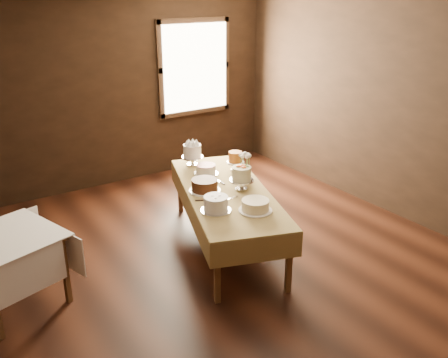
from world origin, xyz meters
TOP-DOWN VIEW (x-y plane):
  - floor at (0.00, 0.00)m, footprint 5.00×6.00m
  - wall_back at (0.00, 3.00)m, footprint 5.00×0.02m
  - wall_right at (2.50, 0.00)m, footprint 0.02×6.00m
  - window at (1.30, 2.94)m, footprint 1.10×0.05m
  - display_table at (0.21, 0.46)m, footprint 1.56×2.39m
  - side_table at (-2.04, 0.62)m, footprint 1.06×1.06m
  - cake_meringue at (0.30, 1.35)m, footprint 0.29×0.29m
  - cake_lattice at (0.27, 1.00)m, footprint 0.33×0.33m
  - cake_caramel at (0.64, 0.91)m, footprint 0.22×0.22m
  - cake_chocolate at (-0.01, 0.57)m, footprint 0.38×0.38m
  - cake_flowers at (0.35, 0.38)m, footprint 0.27×0.27m
  - cake_swirl at (-0.18, 0.08)m, footprint 0.34×0.34m
  - cake_cream at (0.15, -0.14)m, footprint 0.34×0.34m
  - cake_server_a at (0.13, 0.25)m, footprint 0.24×0.05m
  - cake_server_b at (0.34, 0.03)m, footprint 0.15×0.21m
  - cake_server_c at (0.28, 0.76)m, footprint 0.04×0.24m
  - cake_server_d at (0.56, 0.60)m, footprint 0.24×0.06m
  - cake_server_e at (-0.09, 0.31)m, footprint 0.22×0.15m
  - flower_vase at (0.50, 0.53)m, footprint 0.19×0.19m
  - flower_bouquet at (0.50, 0.53)m, footprint 0.14×0.14m

SIDE VIEW (x-z plane):
  - floor at x=0.00m, z-range -0.01..0.01m
  - side_table at x=-2.04m, z-range 0.27..0.99m
  - display_table at x=0.21m, z-range 0.29..0.98m
  - cake_server_a at x=0.13m, z-range 0.69..0.70m
  - cake_server_b at x=0.34m, z-range 0.69..0.70m
  - cake_server_c at x=0.28m, z-range 0.69..0.70m
  - cake_server_d at x=0.56m, z-range 0.69..0.70m
  - cake_server_e at x=-0.09m, z-range 0.69..0.70m
  - cake_lattice at x=0.27m, z-range 0.68..0.79m
  - cake_cream at x=0.15m, z-range 0.68..0.80m
  - cake_chocolate at x=-0.01m, z-range 0.69..0.82m
  - flower_vase at x=0.50m, z-range 0.69..0.83m
  - cake_swirl at x=-0.18m, z-range 0.68..0.84m
  - cake_caramel at x=0.64m, z-range 0.67..0.92m
  - cake_flowers at x=0.35m, z-range 0.67..0.95m
  - cake_meringue at x=0.30m, z-range 0.67..0.95m
  - flower_bouquet at x=0.50m, z-range 0.85..1.05m
  - wall_back at x=0.00m, z-range 0.00..2.80m
  - wall_right at x=2.50m, z-range 0.00..2.80m
  - window at x=1.30m, z-range 0.95..2.25m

